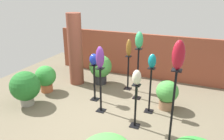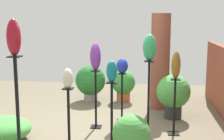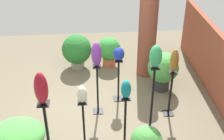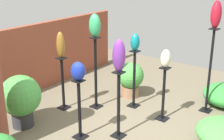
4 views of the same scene
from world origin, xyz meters
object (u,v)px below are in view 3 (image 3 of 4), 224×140
object	(u,v)px
art_vase_ruby	(41,88)
art_vase_ivory	(82,94)
art_vase_bronze	(174,61)
pedestal_bronze	(170,95)
pedestal_jade	(152,102)
pedestal_teal	(125,126)
potted_plant_near_pillar	(163,69)
art_vase_teal	(126,89)
pedestal_ivory	(84,126)
pedestal_cobalt	(118,82)
potted_plant_front_right	(77,50)
brick_pillar	(147,34)
pedestal_violet	(98,92)
art_vase_violet	(97,54)
art_vase_jade	(156,56)
potted_plant_back_center	(109,50)
art_vase_cobalt	(119,54)

from	to	relation	value
art_vase_ruby	art_vase_ivory	distance (m)	1.14
art_vase_ivory	art_vase_bronze	xyz separation A→B (m)	(-0.75, 1.70, 0.12)
pedestal_bronze	pedestal_jade	size ratio (longest dim) A/B	0.73
pedestal_bronze	pedestal_teal	bearing A→B (deg)	-48.85
potted_plant_near_pillar	art_vase_teal	bearing A→B (deg)	-30.75
pedestal_ivory	pedestal_cobalt	size ratio (longest dim) A/B	0.99
pedestal_bronze	potted_plant_front_right	bearing A→B (deg)	-137.55
pedestal_cobalt	pedestal_jade	bearing A→B (deg)	27.18
pedestal_jade	pedestal_ivory	bearing A→B (deg)	-74.97
brick_pillar	art_vase_teal	bearing A→B (deg)	-18.04
pedestal_violet	art_vase_violet	xyz separation A→B (m)	(0.00, 0.00, 0.84)
pedestal_jade	art_vase_jade	size ratio (longest dim) A/B	3.26
potted_plant_near_pillar	art_vase_ivory	bearing A→B (deg)	-46.83
brick_pillar	potted_plant_back_center	world-z (taller)	brick_pillar
pedestal_jade	art_vase_teal	distance (m)	0.96
brick_pillar	pedestal_violet	size ratio (longest dim) A/B	1.95
pedestal_bronze	pedestal_cobalt	distance (m)	1.13
pedestal_violet	potted_plant_near_pillar	distance (m)	1.64
pedestal_ivory	art_vase_violet	bearing A→B (deg)	163.29
potted_plant_near_pillar	art_vase_violet	bearing A→B (deg)	-64.11
pedestal_cobalt	art_vase_ruby	bearing A→B (deg)	-30.12
pedestal_jade	potted_plant_front_right	bearing A→B (deg)	-150.14
brick_pillar	pedestal_ivory	bearing A→B (deg)	-32.71
pedestal_bronze	art_vase_bronze	world-z (taller)	art_vase_bronze
art_vase_ruby	potted_plant_back_center	bearing A→B (deg)	162.45
pedestal_teal	potted_plant_near_pillar	distance (m)	2.07
pedestal_ivory	pedestal_cobalt	world-z (taller)	pedestal_cobalt
art_vase_jade	brick_pillar	bearing A→B (deg)	172.68
pedestal_cobalt	potted_plant_near_pillar	size ratio (longest dim) A/B	1.08
pedestal_teal	pedestal_jade	xyz separation A→B (m)	(-0.47, 0.55, 0.13)
pedestal_teal	pedestal_violet	xyz separation A→B (m)	(-1.06, -0.42, -0.01)
pedestal_cobalt	art_vase_cobalt	xyz separation A→B (m)	(0.00, 0.00, 0.67)
pedestal_cobalt	potted_plant_back_center	xyz separation A→B (m)	(-1.49, -0.09, -0.01)
pedestal_jade	art_vase_ruby	bearing A→B (deg)	-57.24
art_vase_ruby	art_vase_violet	distance (m)	1.93
art_vase_bronze	potted_plant_back_center	bearing A→B (deg)	-153.07
art_vase_ivory	potted_plant_front_right	world-z (taller)	art_vase_ivory
art_vase_ruby	potted_plant_front_right	bearing A→B (deg)	174.70
art_vase_violet	art_vase_jade	bearing A→B (deg)	58.34
art_vase_ruby	potted_plant_front_right	size ratio (longest dim) A/B	0.54
potted_plant_front_right	art_vase_violet	bearing A→B (deg)	13.31
pedestal_cobalt	potted_plant_near_pillar	distance (m)	1.07
brick_pillar	art_vase_bronze	bearing A→B (deg)	7.11
pedestal_cobalt	art_vase_cobalt	distance (m)	0.67
brick_pillar	pedestal_violet	xyz separation A→B (m)	(1.41, -1.23, -0.57)
pedestal_jade	potted_plant_near_pillar	xyz separation A→B (m)	(-1.31, 0.51, -0.11)
art_vase_teal	potted_plant_near_pillar	size ratio (longest dim) A/B	0.36
art_vase_ruby	art_vase_jade	distance (m)	2.08
art_vase_bronze	art_vase_violet	world-z (taller)	art_vase_violet
pedestal_jade	art_vase_bronze	distance (m)	0.86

